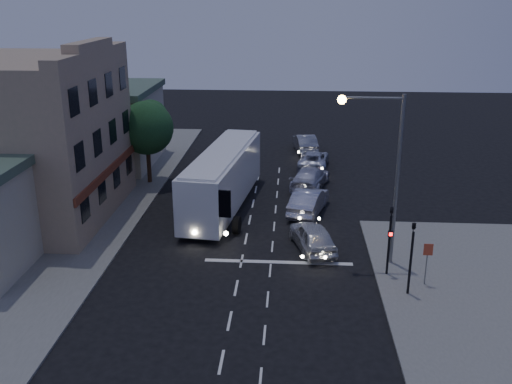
# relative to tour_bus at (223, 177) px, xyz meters

# --- Properties ---
(ground) EXTENTS (120.00, 120.00, 0.00)m
(ground) POSITION_rel_tour_bus_xyz_m (1.96, -10.28, -2.13)
(ground) COLOR black
(sidewalk_far) EXTENTS (12.00, 50.00, 0.12)m
(sidewalk_far) POSITION_rel_tour_bus_xyz_m (-11.04, -2.28, -2.07)
(sidewalk_far) COLOR slate
(sidewalk_far) RESTS_ON ground
(road_markings) EXTENTS (8.00, 30.55, 0.01)m
(road_markings) POSITION_rel_tour_bus_xyz_m (3.25, -6.98, -2.13)
(road_markings) COLOR silver
(road_markings) RESTS_ON ground
(tour_bus) EXTENTS (4.24, 13.09, 3.94)m
(tour_bus) POSITION_rel_tour_bus_xyz_m (0.00, 0.00, 0.00)
(tour_bus) COLOR white
(tour_bus) RESTS_ON ground
(car_suv) EXTENTS (2.98, 4.91, 1.56)m
(car_suv) POSITION_rel_tour_bus_xyz_m (5.83, -6.48, -1.35)
(car_suv) COLOR silver
(car_suv) RESTS_ON ground
(car_sedan_a) EXTENTS (2.96, 5.24, 1.64)m
(car_sedan_a) POSITION_rel_tour_bus_xyz_m (5.73, -0.77, -1.31)
(car_sedan_a) COLOR #B4B5C8
(car_sedan_a) RESTS_ON ground
(car_sedan_b) EXTENTS (3.43, 5.75, 1.56)m
(car_sedan_b) POSITION_rel_tour_bus_xyz_m (5.95, 4.39, -1.35)
(car_sedan_b) COLOR silver
(car_sedan_b) RESTS_ON ground
(car_sedan_c) EXTENTS (2.83, 5.25, 1.40)m
(car_sedan_c) POSITION_rel_tour_bus_xyz_m (6.38, 9.76, -1.43)
(car_sedan_c) COLOR silver
(car_sedan_c) RESTS_ON ground
(car_extra) EXTENTS (2.40, 5.11, 1.62)m
(car_extra) POSITION_rel_tour_bus_xyz_m (5.76, 14.76, -1.32)
(car_extra) COLOR #93949A
(car_extra) RESTS_ON ground
(traffic_signal_main) EXTENTS (0.25, 0.35, 4.10)m
(traffic_signal_main) POSITION_rel_tour_bus_xyz_m (9.56, -9.51, 0.29)
(traffic_signal_main) COLOR black
(traffic_signal_main) RESTS_ON sidewalk_near
(traffic_signal_side) EXTENTS (0.18, 0.15, 4.10)m
(traffic_signal_side) POSITION_rel_tour_bus_xyz_m (10.26, -11.48, 0.29)
(traffic_signal_side) COLOR black
(traffic_signal_side) RESTS_ON sidewalk_near
(regulatory_sign) EXTENTS (0.45, 0.12, 2.20)m
(regulatory_sign) POSITION_rel_tour_bus_xyz_m (11.26, -10.52, -0.53)
(regulatory_sign) COLOR slate
(regulatory_sign) RESTS_ON sidewalk_near
(streetlight) EXTENTS (3.32, 0.44, 9.00)m
(streetlight) POSITION_rel_tour_bus_xyz_m (9.30, -8.08, 3.60)
(streetlight) COLOR slate
(streetlight) RESTS_ON sidewalk_near
(main_building) EXTENTS (10.12, 12.00, 11.00)m
(main_building) POSITION_rel_tour_bus_xyz_m (-12.00, -2.28, 3.03)
(main_building) COLOR tan
(main_building) RESTS_ON sidewalk_far
(low_building_north) EXTENTS (9.40, 9.40, 6.50)m
(low_building_north) POSITION_rel_tour_bus_xyz_m (-11.54, 9.72, 1.26)
(low_building_north) COLOR #BAB5A6
(low_building_north) RESTS_ON sidewalk_far
(street_tree) EXTENTS (4.00, 4.00, 6.20)m
(street_tree) POSITION_rel_tour_bus_xyz_m (-6.25, 4.74, 2.37)
(street_tree) COLOR black
(street_tree) RESTS_ON sidewalk_far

